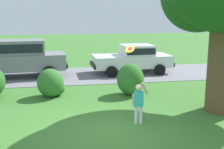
{
  "coord_description": "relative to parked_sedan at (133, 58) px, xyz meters",
  "views": [
    {
      "loc": [
        -1.24,
        -7.38,
        3.21
      ],
      "look_at": [
        0.46,
        2.49,
        1.1
      ],
      "focal_mm": 46.13,
      "sensor_mm": 36.0,
      "label": 1
    }
  ],
  "objects": [
    {
      "name": "driveway_strip",
      "position": [
        -2.56,
        -0.19,
        -0.84
      ],
      "size": [
        28.0,
        4.4,
        0.02
      ],
      "primitive_type": "cube",
      "color": "slate",
      "rests_on": "ground"
    },
    {
      "name": "child_thrower",
      "position": [
        -1.65,
        -7.39,
        -0.13
      ],
      "size": [
        0.48,
        0.25,
        1.29
      ],
      "color": "white",
      "rests_on": "ground"
    },
    {
      "name": "shrub_centre",
      "position": [
        -1.16,
        -4.27,
        -0.21
      ],
      "size": [
        1.08,
        1.13,
        1.28
      ],
      "color": "#33702B",
      "rests_on": "ground"
    },
    {
      "name": "parked_sedan",
      "position": [
        0.0,
        0.0,
        0.0
      ],
      "size": [
        4.45,
        2.2,
        1.56
      ],
      "color": "white",
      "rests_on": "ground"
    },
    {
      "name": "parked_suv",
      "position": [
        -5.97,
        -0.06,
        0.23
      ],
      "size": [
        4.81,
        2.33,
        1.92
      ],
      "color": "gray",
      "rests_on": "ground"
    },
    {
      "name": "ground_plane",
      "position": [
        -2.56,
        -7.87,
        -0.85
      ],
      "size": [
        80.0,
        80.0,
        0.0
      ],
      "primitive_type": "plane",
      "color": "#3D752D"
    },
    {
      "name": "frisbee",
      "position": [
        -1.85,
        -7.06,
        1.35
      ],
      "size": [
        0.32,
        0.26,
        0.27
      ],
      "color": "yellow"
    },
    {
      "name": "shrub_centre_left",
      "position": [
        -4.28,
        -4.0,
        -0.34
      ],
      "size": [
        1.08,
        1.07,
        1.13
      ],
      "color": "#33702B",
      "rests_on": "ground"
    }
  ]
}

